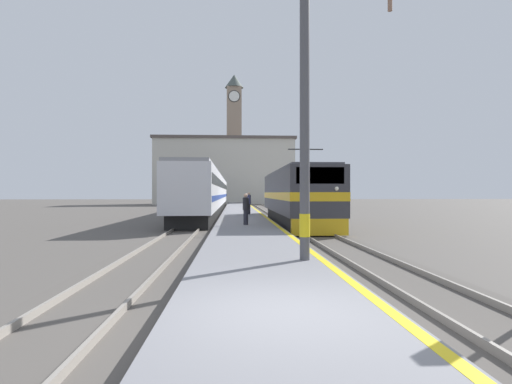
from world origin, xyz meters
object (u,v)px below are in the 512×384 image
object	(u,v)px
catenary_mast	(308,111)
second_waiting_passenger	(246,208)
locomotive_train	(295,196)
passenger_train	(210,193)
person_on_platform	(249,203)
clock_tower	(234,136)

from	to	relation	value
catenary_mast	second_waiting_passenger	xyz separation A→B (m)	(-1.28, 11.52, -2.97)
second_waiting_passenger	locomotive_train	bearing A→B (deg)	54.11
passenger_train	person_on_platform	xyz separation A→B (m)	(3.88, -11.96, -0.83)
passenger_train	second_waiting_passenger	size ratio (longest dim) A/B	26.75
locomotive_train	clock_tower	distance (m)	57.45
catenary_mast	passenger_train	bearing A→B (deg)	97.68
locomotive_train	catenary_mast	xyz separation A→B (m)	(-2.18, -16.31, 2.37)
passenger_train	catenary_mast	size ratio (longest dim) A/B	5.88
person_on_platform	clock_tower	size ratio (longest dim) A/B	0.07
catenary_mast	second_waiting_passenger	size ratio (longest dim) A/B	4.55
person_on_platform	second_waiting_passenger	world-z (taller)	person_on_platform
catenary_mast	clock_tower	size ratio (longest dim) A/B	0.29
locomotive_train	clock_tower	xyz separation A→B (m)	(-4.07, 56.01, 12.11)
passenger_train	person_on_platform	distance (m)	12.61
passenger_train	person_on_platform	world-z (taller)	passenger_train
locomotive_train	passenger_train	xyz separation A→B (m)	(-6.78, 17.79, 0.29)
passenger_train	catenary_mast	distance (m)	34.47
second_waiting_passenger	clock_tower	xyz separation A→B (m)	(-0.60, 60.80, 12.71)
person_on_platform	catenary_mast	bearing A→B (deg)	-88.14
passenger_train	clock_tower	size ratio (longest dim) A/B	1.71
clock_tower	passenger_train	bearing A→B (deg)	-94.06
locomotive_train	clock_tower	world-z (taller)	clock_tower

